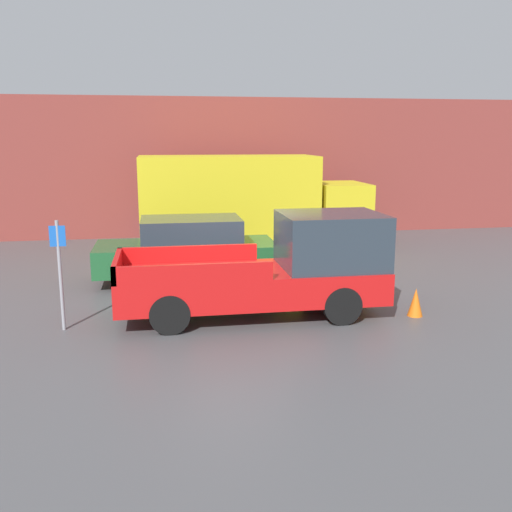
{
  "coord_description": "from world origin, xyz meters",
  "views": [
    {
      "loc": [
        -1.6,
        -12.19,
        3.74
      ],
      "look_at": [
        0.52,
        0.32,
        1.08
      ],
      "focal_mm": 40.0,
      "sensor_mm": 36.0,
      "label": 1
    }
  ],
  "objects_px": {
    "pickup_truck": "(278,269)",
    "parking_sign": "(60,269)",
    "delivery_truck": "(246,199)",
    "traffic_cone": "(416,302)",
    "car": "(188,249)",
    "newspaper_box": "(154,225)"
  },
  "relations": [
    {
      "from": "car",
      "to": "delivery_truck",
      "type": "distance_m",
      "value": 4.81
    },
    {
      "from": "car",
      "to": "pickup_truck",
      "type": "bearing_deg",
      "value": -62.2
    },
    {
      "from": "parking_sign",
      "to": "pickup_truck",
      "type": "bearing_deg",
      "value": 3.95
    },
    {
      "from": "pickup_truck",
      "to": "traffic_cone",
      "type": "bearing_deg",
      "value": -12.19
    },
    {
      "from": "car",
      "to": "traffic_cone",
      "type": "height_order",
      "value": "car"
    },
    {
      "from": "pickup_truck",
      "to": "delivery_truck",
      "type": "height_order",
      "value": "delivery_truck"
    },
    {
      "from": "traffic_cone",
      "to": "delivery_truck",
      "type": "bearing_deg",
      "value": 106.56
    },
    {
      "from": "delivery_truck",
      "to": "parking_sign",
      "type": "bearing_deg",
      "value": -121.76
    },
    {
      "from": "pickup_truck",
      "to": "parking_sign",
      "type": "distance_m",
      "value": 4.38
    },
    {
      "from": "traffic_cone",
      "to": "parking_sign",
      "type": "bearing_deg",
      "value": 177.49
    },
    {
      "from": "car",
      "to": "newspaper_box",
      "type": "bearing_deg",
      "value": 98.06
    },
    {
      "from": "car",
      "to": "newspaper_box",
      "type": "distance_m",
      "value": 6.66
    },
    {
      "from": "delivery_truck",
      "to": "traffic_cone",
      "type": "bearing_deg",
      "value": -73.44
    },
    {
      "from": "newspaper_box",
      "to": "car",
      "type": "bearing_deg",
      "value": -81.94
    },
    {
      "from": "pickup_truck",
      "to": "traffic_cone",
      "type": "xyz_separation_m",
      "value": [
        2.86,
        -0.62,
        -0.7
      ]
    },
    {
      "from": "newspaper_box",
      "to": "traffic_cone",
      "type": "relative_size",
      "value": 1.71
    },
    {
      "from": "parking_sign",
      "to": "traffic_cone",
      "type": "bearing_deg",
      "value": -2.51
    },
    {
      "from": "car",
      "to": "traffic_cone",
      "type": "bearing_deg",
      "value": -40.36
    },
    {
      "from": "traffic_cone",
      "to": "pickup_truck",
      "type": "bearing_deg",
      "value": 167.81
    },
    {
      "from": "car",
      "to": "parking_sign",
      "type": "xyz_separation_m",
      "value": [
        -2.63,
        -3.59,
        0.39
      ]
    },
    {
      "from": "parking_sign",
      "to": "traffic_cone",
      "type": "xyz_separation_m",
      "value": [
        7.23,
        -0.32,
        -0.93
      ]
    },
    {
      "from": "pickup_truck",
      "to": "traffic_cone",
      "type": "relative_size",
      "value": 9.26
    }
  ]
}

